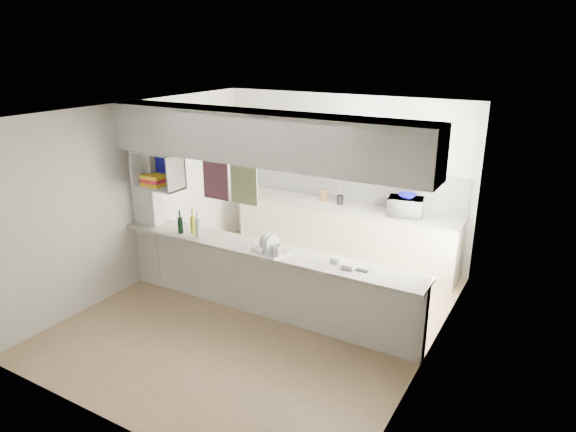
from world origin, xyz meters
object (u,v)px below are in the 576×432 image
Objects in this scene: microwave at (406,207)px; wine_bottles at (191,226)px; bowl at (408,196)px; dish_rack at (271,245)px.

microwave is 1.34× the size of wine_bottles.
bowl is 0.69× the size of wine_bottles.
wine_bottles reaches higher than bowl.
microwave reaches higher than dish_rack.
dish_rack is (-0.99, -2.15, -0.05)m from microwave.
bowl is 2.38m from dish_rack.
microwave is at bearing 161.23° from bowl.
dish_rack is 1.35× the size of wine_bottles.
dish_rack is at bearing 55.03° from microwave.
bowl is (0.02, -0.01, 0.17)m from microwave.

